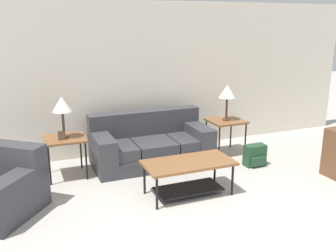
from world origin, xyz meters
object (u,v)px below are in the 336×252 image
object	(u,v)px
side_table_left	(65,141)
side_table_right	(226,123)
backpack	(255,156)
coffee_table	(188,170)
table_lamp_right	(227,92)
couch	(151,146)
table_lamp_left	(62,105)

from	to	relation	value
side_table_left	side_table_right	world-z (taller)	same
side_table_left	backpack	world-z (taller)	side_table_left
coffee_table	table_lamp_right	size ratio (longest dim) A/B	1.94
couch	table_lamp_right	bearing A→B (deg)	-2.89
side_table_right	table_lamp_left	distance (m)	2.79
couch	coffee_table	distance (m)	1.32
couch	table_lamp_right	world-z (taller)	table_lamp_right
side_table_right	table_lamp_right	xyz separation A→B (m)	(-0.00, -0.00, 0.54)
coffee_table	table_lamp_right	bearing A→B (deg)	43.79
side_table_right	table_lamp_left	size ratio (longest dim) A/B	0.99
couch	table_lamp_right	distance (m)	1.59
coffee_table	backpack	xyz separation A→B (m)	(1.45, 0.55, -0.18)
couch	table_lamp_right	xyz separation A→B (m)	(1.37, -0.07, 0.80)
coffee_table	side_table_right	size ratio (longest dim) A/B	1.96
table_lamp_left	table_lamp_right	distance (m)	2.73
couch	backpack	size ratio (longest dim) A/B	5.47
side_table_left	side_table_right	xyz separation A→B (m)	(2.73, 0.00, 0.00)
backpack	couch	bearing A→B (deg)	153.20
couch	side_table_left	world-z (taller)	couch
table_lamp_right	side_table_right	bearing A→B (deg)	63.43
side_table_right	table_lamp_left	xyz separation A→B (m)	(-2.73, -0.00, 0.54)
table_lamp_left	backpack	xyz separation A→B (m)	(2.88, -0.70, -0.93)
side_table_right	backpack	bearing A→B (deg)	-78.10
table_lamp_left	coffee_table	bearing A→B (deg)	-41.03
side_table_left	table_lamp_right	xyz separation A→B (m)	(2.73, -0.00, 0.54)
side_table_left	table_lamp_left	size ratio (longest dim) A/B	0.99
table_lamp_right	backpack	bearing A→B (deg)	-78.10
coffee_table	backpack	size ratio (longest dim) A/B	3.43
table_lamp_right	backpack	distance (m)	1.17
table_lamp_right	backpack	size ratio (longest dim) A/B	1.77
coffee_table	side_table_left	xyz separation A→B (m)	(-1.43, 1.25, 0.20)
couch	side_table_right	size ratio (longest dim) A/B	3.13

